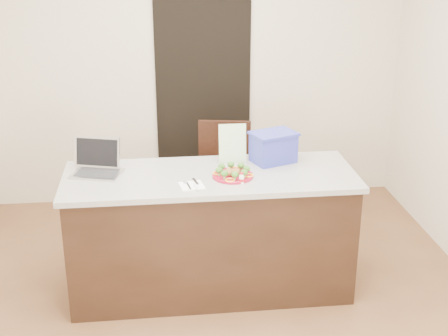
{
  "coord_description": "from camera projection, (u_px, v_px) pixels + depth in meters",
  "views": [
    {
      "loc": [
        -0.37,
        -3.81,
        2.53
      ],
      "look_at": [
        0.09,
        0.2,
        0.98
      ],
      "focal_mm": 50.0,
      "sensor_mm": 36.0,
      "label": 1
    }
  ],
  "objects": [
    {
      "name": "napkin",
      "position": [
        192.0,
        185.0,
        4.18
      ],
      "size": [
        0.18,
        0.18,
        0.01
      ],
      "primitive_type": "cube",
      "rotation": [
        0.0,
        0.0,
        0.17
      ],
      "color": "white",
      "rests_on": "island"
    },
    {
      "name": "island",
      "position": [
        211.0,
        232.0,
        4.54
      ],
      "size": [
        2.06,
        0.76,
        0.92
      ],
      "color": "black",
      "rests_on": "ground"
    },
    {
      "name": "laptop",
      "position": [
        97.0,
        163.0,
        4.4
      ],
      "size": [
        0.39,
        0.35,
        0.24
      ],
      "rotation": [
        0.0,
        0.0,
        -0.29
      ],
      "color": "#A8A7AB",
      "rests_on": "island"
    },
    {
      "name": "ground",
      "position": [
        214.0,
        306.0,
        4.48
      ],
      "size": [
        4.0,
        4.0,
        0.0
      ],
      "primitive_type": "plane",
      "color": "brown",
      "rests_on": "ground"
    },
    {
      "name": "room_shell",
      "position": [
        213.0,
        85.0,
        3.9
      ],
      "size": [
        4.0,
        4.0,
        4.0
      ],
      "color": "white",
      "rests_on": "ground"
    },
    {
      "name": "doorway",
      "position": [
        203.0,
        100.0,
        5.97
      ],
      "size": [
        0.9,
        0.02,
        2.0
      ],
      "primitive_type": "cube",
      "color": "black",
      "rests_on": "ground"
    },
    {
      "name": "fork",
      "position": [
        189.0,
        184.0,
        4.18
      ],
      "size": [
        0.04,
        0.15,
        0.0
      ],
      "rotation": [
        0.0,
        0.0,
        0.14
      ],
      "color": "#A9A8AD",
      "rests_on": "napkin"
    },
    {
      "name": "plate",
      "position": [
        233.0,
        175.0,
        4.33
      ],
      "size": [
        0.28,
        0.28,
        0.02
      ],
      "rotation": [
        0.0,
        0.0,
        -0.02
      ],
      "color": "maroon",
      "rests_on": "island"
    },
    {
      "name": "knife",
      "position": [
        196.0,
        185.0,
        4.16
      ],
      "size": [
        0.04,
        0.22,
        0.01
      ],
      "rotation": [
        0.0,
        0.0,
        0.2
      ],
      "color": "silver",
      "rests_on": "napkin"
    },
    {
      "name": "yogurt_bottle",
      "position": [
        242.0,
        179.0,
        4.21
      ],
      "size": [
        0.04,
        0.04,
        0.08
      ],
      "rotation": [
        0.0,
        0.0,
        0.02
      ],
      "color": "white",
      "rests_on": "island"
    },
    {
      "name": "broccoli",
      "position": [
        233.0,
        169.0,
        4.31
      ],
      "size": [
        0.24,
        0.24,
        0.04
      ],
      "color": "#255416",
      "rests_on": "plate"
    },
    {
      "name": "blue_box",
      "position": [
        273.0,
        147.0,
        4.57
      ],
      "size": [
        0.38,
        0.33,
        0.23
      ],
      "rotation": [
        0.0,
        0.0,
        0.37
      ],
      "color": "#2A3099",
      "rests_on": "island"
    },
    {
      "name": "pepper_rings",
      "position": [
        233.0,
        174.0,
        4.32
      ],
      "size": [
        0.28,
        0.28,
        0.01
      ],
      "color": "yellow",
      "rests_on": "plate"
    },
    {
      "name": "meatballs",
      "position": [
        233.0,
        172.0,
        4.31
      ],
      "size": [
        0.12,
        0.11,
        0.04
      ],
      "color": "olive",
      "rests_on": "plate"
    },
    {
      "name": "leaflet",
      "position": [
        232.0,
        143.0,
        4.57
      ],
      "size": [
        0.2,
        0.04,
        0.28
      ],
      "primitive_type": "cube",
      "rotation": [
        -0.14,
        0.0,
        -0.0
      ],
      "color": "white",
      "rests_on": "island"
    },
    {
      "name": "chair",
      "position": [
        226.0,
        173.0,
        5.34
      ],
      "size": [
        0.52,
        0.52,
        1.01
      ],
      "rotation": [
        0.0,
        0.0,
        -0.18
      ],
      "color": "black",
      "rests_on": "ground"
    }
  ]
}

